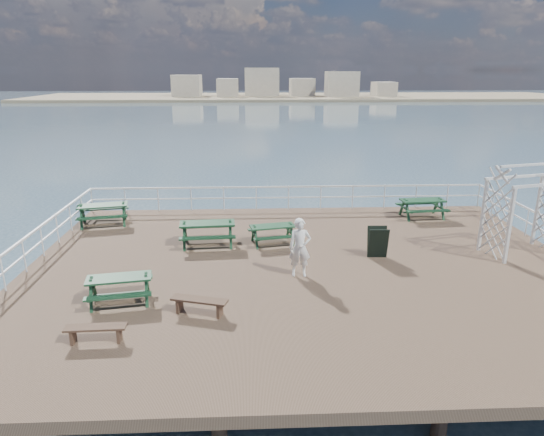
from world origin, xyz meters
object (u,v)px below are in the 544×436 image
at_px(picnic_table_b, 207,229).
at_px(flat_bench_near, 96,330).
at_px(picnic_table_e, 273,230).
at_px(trellis_arbor, 525,214).
at_px(picnic_table_c, 422,205).
at_px(person, 300,248).
at_px(picnic_table_a, 103,210).
at_px(flat_bench_far, 199,303).
at_px(picnic_table_d, 119,284).

relative_size(picnic_table_b, flat_bench_near, 1.46).
height_order(picnic_table_e, trellis_arbor, trellis_arbor).
relative_size(picnic_table_c, person, 1.08).
relative_size(picnic_table_a, picnic_table_c, 1.13).
bearing_deg(flat_bench_near, picnic_table_e, 54.05).
height_order(picnic_table_b, flat_bench_near, picnic_table_b).
relative_size(picnic_table_b, flat_bench_far, 1.35).
height_order(picnic_table_a, flat_bench_near, picnic_table_a).
bearing_deg(picnic_table_c, flat_bench_far, -141.28).
height_order(picnic_table_e, flat_bench_near, picnic_table_e).
distance_m(picnic_table_a, picnic_table_c, 13.46).
xyz_separation_m(picnic_table_c, person, (-5.90, -5.93, 0.34)).
xyz_separation_m(flat_bench_near, flat_bench_far, (2.28, 1.26, 0.02)).
xyz_separation_m(picnic_table_e, flat_bench_far, (-2.16, -5.31, -0.18)).
relative_size(picnic_table_d, picnic_table_e, 1.05).
bearing_deg(flat_bench_near, person, 33.30).
relative_size(picnic_table_d, flat_bench_near, 1.35).
height_order(flat_bench_near, flat_bench_far, flat_bench_far).
distance_m(picnic_table_c, flat_bench_near, 14.60).
height_order(picnic_table_a, picnic_table_d, picnic_table_a).
bearing_deg(flat_bench_far, picnic_table_a, 137.45).
distance_m(picnic_table_c, trellis_arbor, 4.85).
distance_m(trellis_arbor, person, 8.02).
relative_size(flat_bench_far, trellis_arbor, 0.49).
xyz_separation_m(picnic_table_d, person, (5.10, 1.56, 0.38)).
relative_size(picnic_table_a, picnic_table_d, 1.16).
bearing_deg(picnic_table_d, flat_bench_far, -29.19).
relative_size(picnic_table_d, trellis_arbor, 0.61).
distance_m(picnic_table_c, person, 8.37).
relative_size(picnic_table_b, picnic_table_e, 1.13).
relative_size(picnic_table_b, person, 1.13).
xyz_separation_m(picnic_table_d, flat_bench_far, (2.24, -0.80, -0.21)).
bearing_deg(picnic_table_b, picnic_table_e, -3.19).
height_order(picnic_table_d, person, person).
distance_m(picnic_table_e, flat_bench_near, 7.93).
bearing_deg(picnic_table_a, picnic_table_d, -82.11).
relative_size(picnic_table_b, trellis_arbor, 0.66).
height_order(picnic_table_d, flat_bench_far, picnic_table_d).
bearing_deg(flat_bench_far, picnic_table_c, 60.22).
bearing_deg(flat_bench_near, picnic_table_b, 70.48).
height_order(flat_bench_near, trellis_arbor, trellis_arbor).
bearing_deg(person, flat_bench_near, -142.92).
height_order(picnic_table_c, flat_bench_near, picnic_table_c).
distance_m(picnic_table_a, flat_bench_near, 9.50).
xyz_separation_m(picnic_table_a, picnic_table_c, (13.45, 0.37, -0.03)).
bearing_deg(picnic_table_c, picnic_table_e, -160.41).
bearing_deg(picnic_table_e, picnic_table_c, 13.02).
relative_size(picnic_table_e, trellis_arbor, 0.58).
relative_size(flat_bench_near, flat_bench_far, 0.93).
bearing_deg(picnic_table_a, picnic_table_e, -32.02).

